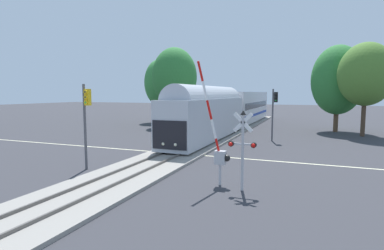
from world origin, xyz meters
The scene contains 12 objects.
ground_plane centered at (0.00, 0.00, 0.00)m, with size 220.00×220.00×0.00m, color #333338.
road_centre_stripe centered at (0.00, 0.00, 0.00)m, with size 44.00×0.20×0.01m.
railway_track centered at (0.00, 0.00, 0.10)m, with size 4.40×80.00×0.32m.
commuter_train centered at (0.00, 16.74, 2.79)m, with size 3.04×39.80×5.16m.
crossing_gate_near centered at (5.30, -6.82, 2.02)m, with size 1.82×0.40×6.41m.
crossing_signal_mast centered at (6.66, -7.33, 2.41)m, with size 1.36×0.44×3.94m.
traffic_signal_far_side centered at (6.20, 9.23, 3.46)m, with size 0.53×0.38×5.16m.
traffic_signal_median centered at (-3.18, -6.75, 3.56)m, with size 0.53×0.38×5.31m.
oak_far_right centered at (12.42, 19.80, 6.34)m, with size 6.19×6.19×10.57m.
pine_left_background centered at (-13.67, 23.03, 6.43)m, with size 4.78×4.78×10.15m.
oak_behind_train centered at (-8.63, 18.05, 7.04)m, with size 6.34×6.34×11.13m.
maple_right_background centered at (14.94, 16.44, 6.77)m, with size 5.74×5.74×10.23m.
Camera 1 is at (9.77, -21.88, 4.76)m, focal length 28.81 mm.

